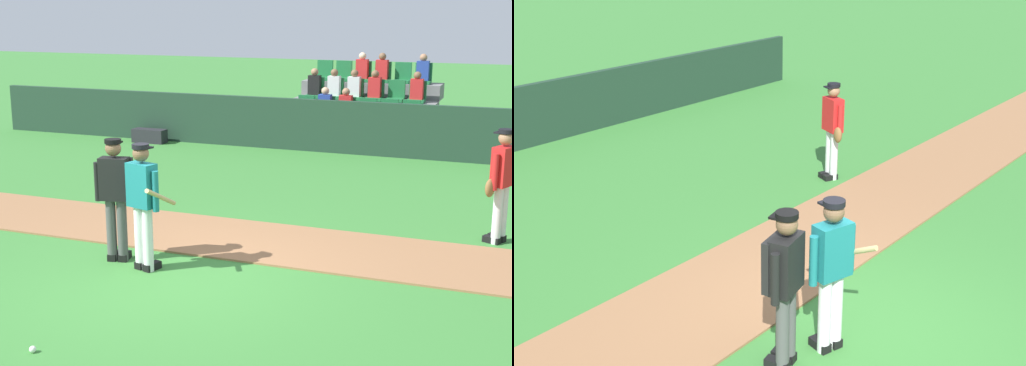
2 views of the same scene
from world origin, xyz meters
TOP-DOWN VIEW (x-y plane):
  - ground_plane at (0.00, 0.00)m, footprint 80.00×80.00m
  - infield_dirt_path at (0.00, 1.84)m, footprint 28.00×1.91m
  - dugout_fence at (0.00, 9.11)m, footprint 20.00×0.16m
  - stadium_bleachers at (-0.00, 10.99)m, footprint 3.90×2.95m
  - batter_teal_jersey at (-0.49, 0.14)m, footprint 0.59×0.80m
  - umpire_home_plate at (-1.04, 0.34)m, footprint 0.58×0.36m
  - runner_red_jersey at (3.94, 3.14)m, footprint 0.44×0.61m
  - baseball at (-0.35, -2.47)m, footprint 0.07×0.07m
  - equipment_bag at (-5.23, 8.66)m, footprint 0.90×0.36m

SIDE VIEW (x-z plane):
  - ground_plane at x=0.00m, z-range 0.00..0.00m
  - infield_dirt_path at x=0.00m, z-range 0.00..0.03m
  - baseball at x=-0.35m, z-range 0.00..0.07m
  - equipment_bag at x=-5.23m, z-range 0.00..0.36m
  - dugout_fence at x=0.00m, z-range 0.00..1.29m
  - stadium_bleachers at x=0.00m, z-range -0.50..1.80m
  - runner_red_jersey at x=3.94m, z-range 0.08..1.84m
  - batter_teal_jersey at x=-0.49m, z-range 0.09..1.85m
  - umpire_home_plate at x=-1.04m, z-range 0.12..1.88m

